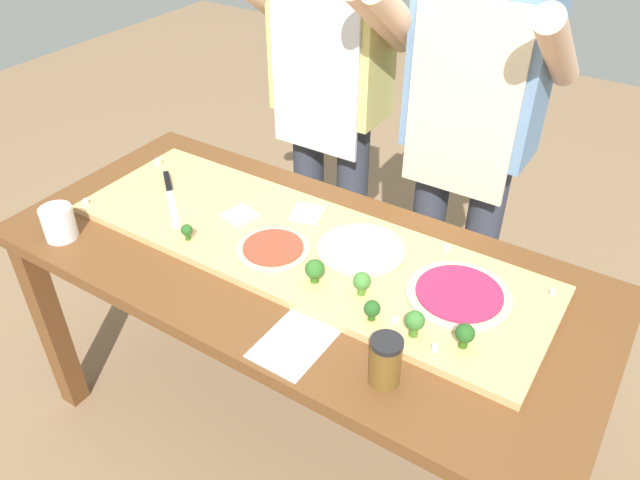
{
  "coord_description": "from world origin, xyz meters",
  "views": [
    {
      "loc": [
        0.79,
        -1.11,
        1.84
      ],
      "look_at": [
        0.03,
        0.08,
        0.81
      ],
      "focal_mm": 34.58,
      "sensor_mm": 36.0,
      "label": 1
    }
  ],
  "objects_px": {
    "chefs_knife": "(170,191)",
    "broccoli_floret_center_right": "(362,282)",
    "cook_right": "(470,120)",
    "pizza_whole_cheese_artichoke": "(361,249)",
    "prep_table": "(298,286)",
    "recipe_note": "(293,344)",
    "broccoli_floret_back_left": "(372,309)",
    "cheese_crumble_c": "(435,348)",
    "cheese_crumble_a": "(86,202)",
    "cheese_crumble_f": "(395,321)",
    "pizza_whole_tomato_red": "(273,249)",
    "pizza_slice_far_right": "(240,216)",
    "broccoli_floret_front_right": "(315,270)",
    "pizza_slice_near_right": "(308,213)",
    "broccoli_floret_center_left": "(187,231)",
    "flour_cup": "(59,225)",
    "broccoli_floret_front_left": "(465,334)",
    "pizza_whole_beet_magenta": "(459,295)",
    "cheese_crumble_e": "(552,292)",
    "broccoli_floret_back_mid": "(415,322)",
    "cook_left": "(330,86)",
    "cheese_crumble_b": "(447,248)",
    "cheese_crumble_d": "(158,162)",
    "sauce_jar": "(385,361)"
  },
  "relations": [
    {
      "from": "sauce_jar",
      "to": "broccoli_floret_front_left",
      "type": "bearing_deg",
      "value": 56.24
    },
    {
      "from": "pizza_slice_far_right",
      "to": "broccoli_floret_front_left",
      "type": "xyz_separation_m",
      "value": [
        0.76,
        -0.14,
        0.03
      ]
    },
    {
      "from": "cheese_crumble_a",
      "to": "cook_left",
      "type": "relative_size",
      "value": 0.01
    },
    {
      "from": "chefs_knife",
      "to": "broccoli_floret_center_left",
      "type": "height_order",
      "value": "broccoli_floret_center_left"
    },
    {
      "from": "pizza_whole_cheese_artichoke",
      "to": "broccoli_floret_front_right",
      "type": "xyz_separation_m",
      "value": [
        -0.04,
        -0.18,
        0.03
      ]
    },
    {
      "from": "pizza_whole_cheese_artichoke",
      "to": "flour_cup",
      "type": "bearing_deg",
      "value": -153.76
    },
    {
      "from": "broccoli_floret_front_left",
      "to": "cheese_crumble_a",
      "type": "xyz_separation_m",
      "value": [
        -1.21,
        -0.06,
        -0.03
      ]
    },
    {
      "from": "cook_right",
      "to": "pizza_whole_cheese_artichoke",
      "type": "bearing_deg",
      "value": -97.61
    },
    {
      "from": "chefs_knife",
      "to": "pizza_whole_beet_magenta",
      "type": "distance_m",
      "value": 0.97
    },
    {
      "from": "broccoli_floret_front_right",
      "to": "broccoli_floret_back_left",
      "type": "xyz_separation_m",
      "value": [
        0.19,
        -0.05,
        -0.01
      ]
    },
    {
      "from": "pizza_whole_cheese_artichoke",
      "to": "chefs_knife",
      "type": "bearing_deg",
      "value": -174.66
    },
    {
      "from": "broccoli_floret_front_right",
      "to": "broccoli_floret_front_left",
      "type": "bearing_deg",
      "value": -1.6
    },
    {
      "from": "broccoli_floret_front_right",
      "to": "broccoli_floret_back_mid",
      "type": "height_order",
      "value": "broccoli_floret_back_mid"
    },
    {
      "from": "cheese_crumble_d",
      "to": "recipe_note",
      "type": "relative_size",
      "value": 0.1
    },
    {
      "from": "cheese_crumble_e",
      "to": "broccoli_floret_center_right",
      "type": "bearing_deg",
      "value": -147.59
    },
    {
      "from": "broccoli_floret_back_left",
      "to": "cheese_crumble_d",
      "type": "bearing_deg",
      "value": 164.29
    },
    {
      "from": "pizza_whole_cheese_artichoke",
      "to": "cheese_crumble_b",
      "type": "relative_size",
      "value": 16.41
    },
    {
      "from": "cheese_crumble_a",
      "to": "recipe_note",
      "type": "height_order",
      "value": "cheese_crumble_a"
    },
    {
      "from": "broccoli_floret_back_left",
      "to": "cook_left",
      "type": "height_order",
      "value": "cook_left"
    },
    {
      "from": "cheese_crumble_d",
      "to": "cook_left",
      "type": "xyz_separation_m",
      "value": [
        0.38,
        0.5,
        0.19
      ]
    },
    {
      "from": "prep_table",
      "to": "recipe_note",
      "type": "relative_size",
      "value": 8.93
    },
    {
      "from": "cheese_crumble_a",
      "to": "cheese_crumble_f",
      "type": "distance_m",
      "value": 1.05
    },
    {
      "from": "pizza_whole_cheese_artichoke",
      "to": "broccoli_floret_front_left",
      "type": "xyz_separation_m",
      "value": [
        0.38,
        -0.19,
        0.03
      ]
    },
    {
      "from": "broccoli_floret_front_right",
      "to": "broccoli_floret_front_left",
      "type": "height_order",
      "value": "broccoli_floret_front_right"
    },
    {
      "from": "cheese_crumble_a",
      "to": "cheese_crumble_e",
      "type": "height_order",
      "value": "cheese_crumble_a"
    },
    {
      "from": "cheese_crumble_c",
      "to": "cheese_crumble_d",
      "type": "relative_size",
      "value": 0.75
    },
    {
      "from": "broccoli_floret_front_right",
      "to": "broccoli_floret_back_mid",
      "type": "bearing_deg",
      "value": -7.6
    },
    {
      "from": "broccoli_floret_front_right",
      "to": "cook_left",
      "type": "bearing_deg",
      "value": 119.4
    },
    {
      "from": "broccoli_floret_back_left",
      "to": "cheese_crumble_d",
      "type": "xyz_separation_m",
      "value": [
        -0.98,
        0.28,
        -0.02
      ]
    },
    {
      "from": "pizza_slice_near_right",
      "to": "cheese_crumble_e",
      "type": "relative_size",
      "value": 7.16
    },
    {
      "from": "prep_table",
      "to": "broccoli_floret_front_left",
      "type": "bearing_deg",
      "value": -9.73
    },
    {
      "from": "broccoli_floret_back_left",
      "to": "cheese_crumble_c",
      "type": "bearing_deg",
      "value": -4.02
    },
    {
      "from": "cheese_crumble_a",
      "to": "pizza_whole_cheese_artichoke",
      "type": "bearing_deg",
      "value": 16.65
    },
    {
      "from": "pizza_slice_far_right",
      "to": "cheese_crumble_c",
      "type": "height_order",
      "value": "cheese_crumble_c"
    },
    {
      "from": "cheese_crumble_a",
      "to": "cheese_crumble_f",
      "type": "xyz_separation_m",
      "value": [
        1.05,
        0.05,
        -0.0
      ]
    },
    {
      "from": "broccoli_floret_back_mid",
      "to": "cook_left",
      "type": "distance_m",
      "value": 1.06
    },
    {
      "from": "chefs_knife",
      "to": "broccoli_floret_center_right",
      "type": "distance_m",
      "value": 0.76
    },
    {
      "from": "chefs_knife",
      "to": "broccoli_floret_front_right",
      "type": "bearing_deg",
      "value": -10.47
    },
    {
      "from": "pizza_slice_far_right",
      "to": "cheese_crumble_b",
      "type": "relative_size",
      "value": 5.69
    },
    {
      "from": "pizza_slice_near_right",
      "to": "cheese_crumble_f",
      "type": "distance_m",
      "value": 0.51
    },
    {
      "from": "broccoli_floret_center_left",
      "to": "cheese_crumble_f",
      "type": "xyz_separation_m",
      "value": [
        0.65,
        0.01,
        -0.02
      ]
    },
    {
      "from": "pizza_whole_tomato_red",
      "to": "cook_right",
      "type": "height_order",
      "value": "cook_right"
    },
    {
      "from": "cheese_crumble_f",
      "to": "pizza_slice_far_right",
      "type": "bearing_deg",
      "value": 165.56
    },
    {
      "from": "cheese_crumble_e",
      "to": "broccoli_floret_back_left",
      "type": "bearing_deg",
      "value": -136.36
    },
    {
      "from": "prep_table",
      "to": "cheese_crumble_a",
      "type": "relative_size",
      "value": 108.57
    },
    {
      "from": "pizza_whole_beet_magenta",
      "to": "cheese_crumble_d",
      "type": "xyz_separation_m",
      "value": [
        -1.13,
        0.09,
        0.0
      ]
    },
    {
      "from": "prep_table",
      "to": "broccoli_floret_back_left",
      "type": "bearing_deg",
      "value": -22.13
    },
    {
      "from": "pizza_slice_far_right",
      "to": "flour_cup",
      "type": "distance_m",
      "value": 0.52
    },
    {
      "from": "pizza_whole_cheese_artichoke",
      "to": "broccoli_floret_back_mid",
      "type": "relative_size",
      "value": 3.52
    },
    {
      "from": "broccoli_floret_front_left",
      "to": "cheese_crumble_d",
      "type": "relative_size",
      "value": 3.38
    }
  ]
}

